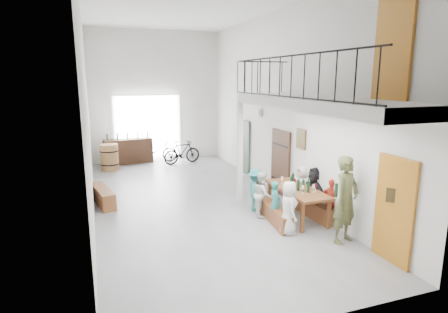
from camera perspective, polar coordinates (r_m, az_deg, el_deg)
name	(u,v)px	position (r m, az deg, el deg)	size (l,w,h in m)	color
floor	(193,200)	(11.13, -4.78, -6.69)	(12.00, 12.00, 0.00)	slate
room_walls	(191,77)	(10.55, -5.12, 11.94)	(12.00, 12.00, 12.00)	white
gateway_portal	(148,129)	(16.45, -11.54, 4.19)	(2.80, 0.08, 2.80)	white
right_wall_decor	(310,148)	(10.07, 12.90, 1.32)	(0.07, 8.28, 5.07)	#9C5E16
balcony	(315,105)	(8.48, 13.68, 7.67)	(1.52, 5.62, 4.00)	silver
tasting_table	(297,191)	(9.74, 11.07, -5.24)	(0.86, 2.07, 0.79)	brown
bench_inner	(275,214)	(9.53, 7.71, -8.70)	(0.28, 1.76, 0.41)	brown
bench_wall	(308,207)	(10.16, 12.74, -7.53)	(0.24, 1.84, 0.42)	brown
tableware	(300,184)	(9.60, 11.46, -4.06)	(0.51, 1.00, 0.35)	black
side_bench	(103,196)	(11.29, -18.01, -5.73)	(0.36, 1.65, 0.46)	brown
oak_barrel	(109,157)	(15.18, -17.05, -0.12)	(0.70, 0.70, 1.02)	#996734
serving_counter	(128,151)	(16.20, -14.35, 0.79)	(1.96, 0.55, 1.04)	#3C2213
counter_bottles	(128,136)	(16.07, -14.46, 3.08)	(1.71, 0.25, 0.28)	black
guest_left_a	(289,208)	(8.77, 9.82, -7.70)	(0.61, 0.40, 1.25)	silver
guest_left_b	(275,202)	(9.34, 7.80, -6.93)	(0.39, 0.26, 1.08)	#227371
guest_left_c	(262,194)	(9.80, 5.79, -5.68)	(0.57, 0.45, 1.18)	silver
guest_left_d	(255,190)	(10.15, 4.80, -5.08)	(0.75, 0.43, 1.16)	#227371
guest_right_a	(331,201)	(9.59, 15.99, -6.60)	(0.67, 0.28, 1.15)	red
guest_right_b	(314,191)	(10.10, 13.52, -5.12)	(1.19, 0.38, 1.28)	black
guest_right_c	(302,187)	(10.52, 11.76, -4.57)	(0.59, 0.38, 1.20)	silver
host_standing	(346,200)	(8.53, 18.08, -6.28)	(0.70, 0.46, 1.93)	#4C512E
potted_plant	(260,181)	(12.40, 5.51, -3.75)	(0.37, 0.32, 0.41)	#204D1B
bicycle_near	(155,150)	(16.29, -10.43, 0.92)	(0.65, 1.87, 0.98)	black
bicycle_far	(182,152)	(15.74, -6.42, 0.66)	(0.46, 1.64, 0.98)	black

